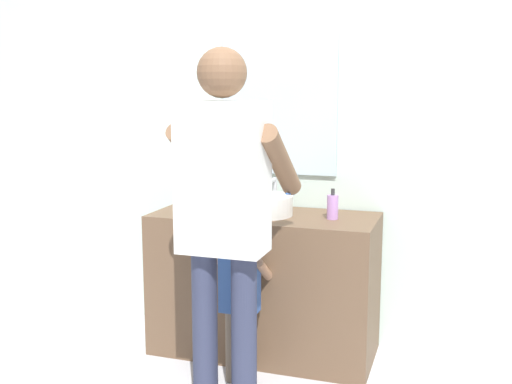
% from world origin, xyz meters
% --- Properties ---
extents(ground_plane, '(14.00, 14.00, 0.00)m').
position_xyz_m(ground_plane, '(0.00, 0.00, 0.00)').
color(ground_plane, silver).
extents(back_wall, '(4.40, 0.10, 2.70)m').
position_xyz_m(back_wall, '(0.00, 0.62, 1.35)').
color(back_wall, silver).
rests_on(back_wall, ground).
extents(vanity_cabinet, '(1.24, 0.54, 0.80)m').
position_xyz_m(vanity_cabinet, '(0.00, 0.30, 0.40)').
color(vanity_cabinet, brown).
rests_on(vanity_cabinet, ground).
extents(sink_basin, '(0.33, 0.33, 0.11)m').
position_xyz_m(sink_basin, '(0.00, 0.28, 0.86)').
color(sink_basin, silver).
rests_on(sink_basin, vanity_cabinet).
extents(faucet, '(0.18, 0.14, 0.18)m').
position_xyz_m(faucet, '(0.00, 0.48, 0.88)').
color(faucet, '#B7BABF').
rests_on(faucet, vanity_cabinet).
extents(toothbrush_cup, '(0.07, 0.07, 0.21)m').
position_xyz_m(toothbrush_cup, '(-0.30, 0.37, 0.85)').
color(toothbrush_cup, silver).
rests_on(toothbrush_cup, vanity_cabinet).
extents(soap_bottle, '(0.06, 0.06, 0.16)m').
position_xyz_m(soap_bottle, '(0.38, 0.29, 0.87)').
color(soap_bottle, '#B27FC6').
rests_on(soap_bottle, vanity_cabinet).
extents(child_toddler, '(0.26, 0.26, 0.83)m').
position_xyz_m(child_toddler, '(0.00, -0.10, 0.50)').
color(child_toddler, '#6B5B4C').
rests_on(child_toddler, ground).
extents(adult_parent, '(0.51, 0.54, 1.66)m').
position_xyz_m(adult_parent, '(0.03, -0.39, 1.00)').
color(adult_parent, '#2D334C').
rests_on(adult_parent, ground).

